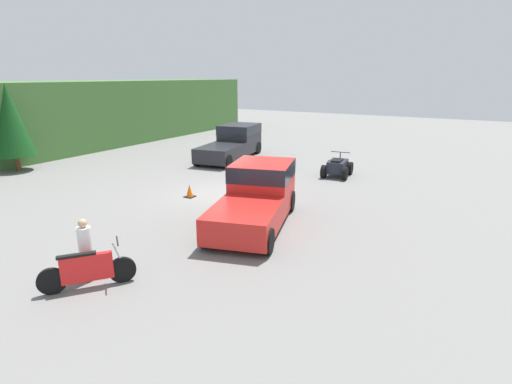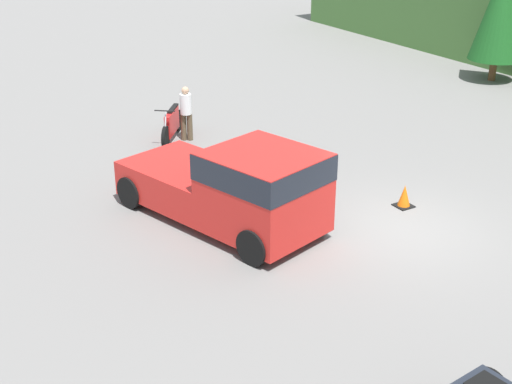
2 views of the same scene
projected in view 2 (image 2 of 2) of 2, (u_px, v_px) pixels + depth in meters
name	position (u px, v px, depth m)	size (l,w,h in m)	color
ground_plane	(399.00, 229.00, 16.06)	(80.00, 80.00, 0.00)	slate
tree_left	(501.00, 9.00, 26.77)	(2.05, 2.05, 4.66)	brown
pickup_truck_red	(237.00, 185.00, 15.75)	(5.44, 3.43, 1.99)	red
dirt_bike	(172.00, 124.00, 21.41)	(1.85, 1.50, 1.15)	black
rider_person	(186.00, 111.00, 21.18)	(0.48, 0.48, 1.65)	brown
traffic_cone	(404.00, 197.00, 17.09)	(0.42, 0.42, 0.55)	black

